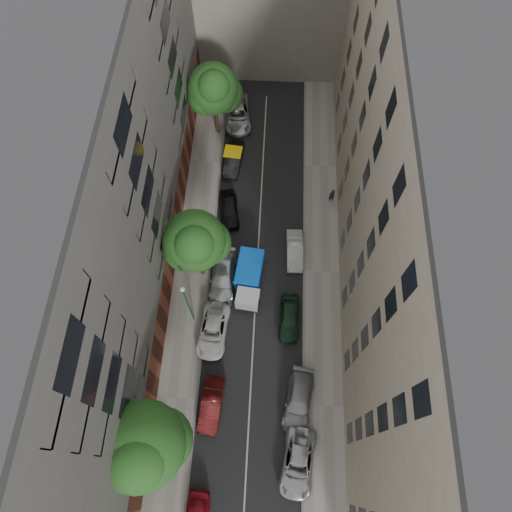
# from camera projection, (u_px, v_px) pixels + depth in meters

# --- Properties ---
(ground) EXTENTS (120.00, 120.00, 0.00)m
(ground) POSITION_uv_depth(u_px,v_px,m) (257.00, 269.00, 39.01)
(ground) COLOR #4C4C49
(ground) RESTS_ON ground
(road_surface) EXTENTS (8.00, 44.00, 0.02)m
(road_surface) POSITION_uv_depth(u_px,v_px,m) (257.00, 269.00, 39.00)
(road_surface) COLOR black
(road_surface) RESTS_ON ground
(sidewalk_left) EXTENTS (3.00, 44.00, 0.15)m
(sidewalk_left) POSITION_uv_depth(u_px,v_px,m) (193.00, 266.00, 39.07)
(sidewalk_left) COLOR gray
(sidewalk_left) RESTS_ON ground
(sidewalk_right) EXTENTS (3.00, 44.00, 0.15)m
(sidewalk_right) POSITION_uv_depth(u_px,v_px,m) (322.00, 271.00, 38.82)
(sidewalk_right) COLOR gray
(sidewalk_right) RESTS_ON ground
(building_left) EXTENTS (8.00, 44.00, 20.00)m
(building_left) POSITION_uv_depth(u_px,v_px,m) (92.00, 199.00, 30.26)
(building_left) COLOR #53504D
(building_left) RESTS_ON ground
(building_right) EXTENTS (8.00, 44.00, 20.00)m
(building_right) POSITION_uv_depth(u_px,v_px,m) (425.00, 214.00, 29.77)
(building_right) COLOR tan
(building_right) RESTS_ON ground
(tarp_truck) EXTENTS (2.44, 5.06, 2.25)m
(tarp_truck) POSITION_uv_depth(u_px,v_px,m) (249.00, 279.00, 37.27)
(tarp_truck) COLOR black
(tarp_truck) RESTS_ON ground
(car_left_1) EXTENTS (1.79, 4.29, 1.38)m
(car_left_1) POSITION_uv_depth(u_px,v_px,m) (211.00, 404.00, 33.49)
(car_left_1) COLOR #4A0E0F
(car_left_1) RESTS_ON ground
(car_left_2) EXTENTS (2.55, 4.90, 1.32)m
(car_left_2) POSITION_uv_depth(u_px,v_px,m) (213.00, 330.00, 35.96)
(car_left_2) COLOR silver
(car_left_2) RESTS_ON ground
(car_left_3) EXTENTS (2.11, 5.03, 1.45)m
(car_left_3) POSITION_uv_depth(u_px,v_px,m) (223.00, 277.00, 37.90)
(car_left_3) COLOR #BBBBC0
(car_left_3) RESTS_ON ground
(car_left_4) EXTENTS (2.23, 4.26, 1.38)m
(car_left_4) POSITION_uv_depth(u_px,v_px,m) (229.00, 209.00, 40.80)
(car_left_4) COLOR black
(car_left_4) RESTS_ON ground
(car_left_5) EXTENTS (1.89, 4.33, 1.38)m
(car_left_5) POSITION_uv_depth(u_px,v_px,m) (233.00, 159.00, 43.24)
(car_left_5) COLOR black
(car_left_5) RESTS_ON ground
(car_left_6) EXTENTS (3.18, 5.68, 1.50)m
(car_left_6) POSITION_uv_depth(u_px,v_px,m) (237.00, 114.00, 45.63)
(car_left_6) COLOR #AEAEB3
(car_left_6) RESTS_ON ground
(car_right_0) EXTENTS (2.79, 5.03, 1.33)m
(car_right_0) POSITION_uv_depth(u_px,v_px,m) (298.00, 463.00, 31.80)
(car_right_0) COLOR #AFAEB3
(car_right_0) RESTS_ON ground
(car_right_1) EXTENTS (2.60, 4.97, 1.37)m
(car_right_1) POSITION_uv_depth(u_px,v_px,m) (299.00, 400.00, 33.61)
(car_right_1) COLOR slate
(car_right_1) RESTS_ON ground
(car_right_2) EXTENTS (1.71, 4.07, 1.37)m
(car_right_2) POSITION_uv_depth(u_px,v_px,m) (289.00, 318.00, 36.38)
(car_right_2) COLOR black
(car_right_2) RESTS_ON ground
(car_right_3) EXTENTS (1.52, 3.95, 1.28)m
(car_right_3) POSITION_uv_depth(u_px,v_px,m) (295.00, 250.00, 39.06)
(car_right_3) COLOR silver
(car_right_3) RESTS_ON ground
(tree_near) EXTENTS (5.60, 5.37, 9.17)m
(tree_near) POSITION_uv_depth(u_px,v_px,m) (143.00, 448.00, 27.07)
(tree_near) COLOR #382619
(tree_near) RESTS_ON sidewalk_left
(tree_mid) EXTENTS (5.00, 4.69, 8.33)m
(tree_mid) POSITION_uv_depth(u_px,v_px,m) (196.00, 243.00, 33.62)
(tree_mid) COLOR #382619
(tree_mid) RESTS_ON sidewalk_left
(tree_far) EXTENTS (4.92, 4.59, 7.99)m
(tree_far) POSITION_uv_depth(u_px,v_px,m) (214.00, 91.00, 40.56)
(tree_far) COLOR #382619
(tree_far) RESTS_ON sidewalk_left
(lamp_post) EXTENTS (0.36, 0.36, 6.65)m
(lamp_post) POSITION_uv_depth(u_px,v_px,m) (187.00, 301.00, 33.24)
(lamp_post) COLOR #1B603D
(lamp_post) RESTS_ON sidewalk_left
(pedestrian) EXTENTS (0.66, 0.53, 1.58)m
(pedestrian) POSITION_uv_depth(u_px,v_px,m) (332.00, 195.00, 41.17)
(pedestrian) COLOR black
(pedestrian) RESTS_ON sidewalk_right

